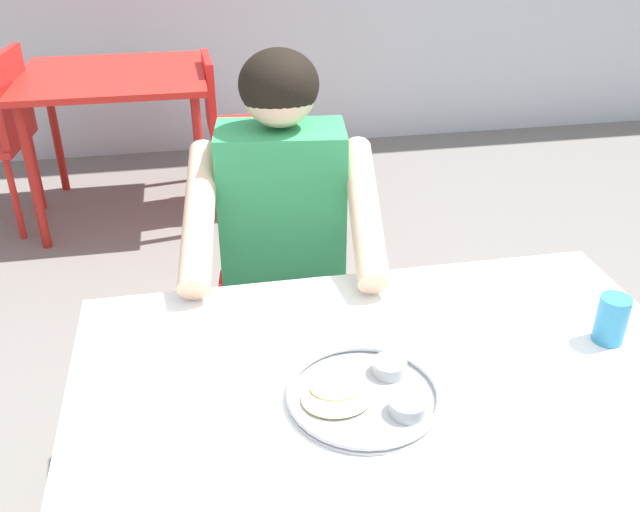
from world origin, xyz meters
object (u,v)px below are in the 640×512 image
object	(u,v)px
table_background_red	(115,91)
chair_red_right	(236,121)
thali_tray	(366,393)
drinking_cup	(612,318)
table_foreground	(393,407)
diner_foreground	(283,242)
chair_foreground	(282,277)

from	to	relation	value
table_background_red	chair_red_right	bearing A→B (deg)	-3.02
thali_tray	chair_red_right	bearing A→B (deg)	91.04
thali_tray	drinking_cup	xyz separation A→B (m)	(0.55, 0.08, 0.04)
thali_tray	drinking_cup	size ratio (longest dim) A/B	2.78
table_foreground	diner_foreground	xyz separation A→B (m)	(-0.13, 0.61, 0.07)
chair_foreground	diner_foreground	distance (m)	0.32
table_foreground	drinking_cup	size ratio (longest dim) A/B	11.92
table_foreground	chair_foreground	bearing A→B (deg)	97.43
thali_tray	chair_red_right	distance (m)	2.52
diner_foreground	chair_red_right	bearing A→B (deg)	89.53
diner_foreground	table_background_red	bearing A→B (deg)	106.91
chair_foreground	diner_foreground	xyz separation A→B (m)	(-0.02, -0.21, 0.24)
diner_foreground	chair_red_right	distance (m)	1.87
chair_red_right	thali_tray	bearing A→B (deg)	-88.96
table_foreground	chair_foreground	world-z (taller)	chair_foreground
drinking_cup	chair_red_right	world-z (taller)	drinking_cup
thali_tray	chair_foreground	size ratio (longest dim) A/B	0.36
drinking_cup	table_background_red	world-z (taller)	drinking_cup
table_foreground	chair_foreground	size ratio (longest dim) A/B	1.53
drinking_cup	chair_red_right	size ratio (longest dim) A/B	0.13
table_foreground	thali_tray	world-z (taller)	thali_tray
diner_foreground	thali_tray	bearing A→B (deg)	-84.70
chair_foreground	chair_red_right	world-z (taller)	chair_foreground
thali_tray	chair_foreground	xyz separation A→B (m)	(-0.04, 0.87, -0.25)
thali_tray	table_background_red	bearing A→B (deg)	104.00
drinking_cup	diner_foreground	distance (m)	0.84
drinking_cup	diner_foreground	xyz separation A→B (m)	(-0.61, 0.57, -0.06)
table_background_red	diner_foreground	bearing A→B (deg)	-73.09
table_background_red	thali_tray	bearing A→B (deg)	-76.00
table_foreground	table_background_red	size ratio (longest dim) A/B	1.41
table_foreground	table_background_red	world-z (taller)	table_background_red
thali_tray	chair_red_right	size ratio (longest dim) A/B	0.36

